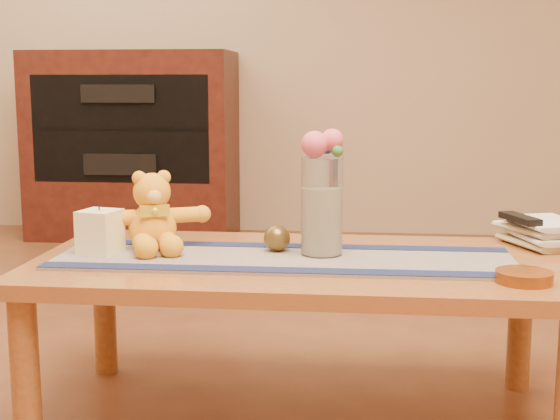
# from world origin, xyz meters

# --- Properties ---
(floor) EXTENTS (5.50, 5.50, 0.00)m
(floor) POSITION_xyz_m (0.00, 0.00, 0.00)
(floor) COLOR #5B2F1A
(floor) RESTS_ON ground
(wall_back) EXTENTS (5.50, 0.00, 5.50)m
(wall_back) POSITION_xyz_m (0.00, 2.75, 1.35)
(wall_back) COLOR tan
(wall_back) RESTS_ON floor
(coffee_table_top) EXTENTS (1.40, 0.70, 0.04)m
(coffee_table_top) POSITION_xyz_m (0.00, 0.00, 0.43)
(coffee_table_top) COLOR brown
(coffee_table_top) RESTS_ON floor
(table_leg_fl) EXTENTS (0.07, 0.07, 0.41)m
(table_leg_fl) POSITION_xyz_m (-0.64, -0.29, 0.21)
(table_leg_fl) COLOR brown
(table_leg_fl) RESTS_ON floor
(table_leg_bl) EXTENTS (0.07, 0.07, 0.41)m
(table_leg_bl) POSITION_xyz_m (-0.64, 0.29, 0.21)
(table_leg_bl) COLOR brown
(table_leg_bl) RESTS_ON floor
(table_leg_br) EXTENTS (0.07, 0.07, 0.41)m
(table_leg_br) POSITION_xyz_m (0.64, 0.29, 0.21)
(table_leg_br) COLOR brown
(table_leg_br) RESTS_ON floor
(persian_runner) EXTENTS (1.20, 0.36, 0.01)m
(persian_runner) POSITION_xyz_m (-0.04, -0.02, 0.45)
(persian_runner) COLOR #1F1948
(persian_runner) RESTS_ON coffee_table_top
(runner_border_near) EXTENTS (1.20, 0.07, 0.00)m
(runner_border_near) POSITION_xyz_m (-0.04, -0.17, 0.46)
(runner_border_near) COLOR #141B3E
(runner_border_near) RESTS_ON persian_runner
(runner_border_far) EXTENTS (1.20, 0.07, 0.00)m
(runner_border_far) POSITION_xyz_m (-0.04, 0.12, 0.46)
(runner_border_far) COLOR #141B3E
(runner_border_far) RESTS_ON persian_runner
(teddy_bear) EXTENTS (0.37, 0.35, 0.20)m
(teddy_bear) POSITION_xyz_m (-0.41, 0.05, 0.56)
(teddy_bear) COLOR orange
(teddy_bear) RESTS_ON persian_runner
(pillar_candle) EXTENTS (0.12, 0.12, 0.12)m
(pillar_candle) POSITION_xyz_m (-0.53, -0.02, 0.52)
(pillar_candle) COLOR beige
(pillar_candle) RESTS_ON persian_runner
(candle_wick) EXTENTS (0.00, 0.00, 0.01)m
(candle_wick) POSITION_xyz_m (-0.53, -0.02, 0.58)
(candle_wick) COLOR black
(candle_wick) RESTS_ON pillar_candle
(glass_vase) EXTENTS (0.11, 0.11, 0.26)m
(glass_vase) POSITION_xyz_m (0.06, 0.02, 0.59)
(glass_vase) COLOR silver
(glass_vase) RESTS_ON persian_runner
(potpourri_fill) EXTENTS (0.09, 0.09, 0.18)m
(potpourri_fill) POSITION_xyz_m (0.06, 0.02, 0.55)
(potpourri_fill) COLOR beige
(potpourri_fill) RESTS_ON glass_vase
(rose_left) EXTENTS (0.07, 0.07, 0.07)m
(rose_left) POSITION_xyz_m (0.04, 0.01, 0.75)
(rose_left) COLOR #DA4D64
(rose_left) RESTS_ON glass_vase
(rose_right) EXTENTS (0.06, 0.06, 0.06)m
(rose_right) POSITION_xyz_m (0.08, 0.03, 0.76)
(rose_right) COLOR #DA4D64
(rose_right) RESTS_ON glass_vase
(blue_flower_back) EXTENTS (0.04, 0.04, 0.04)m
(blue_flower_back) POSITION_xyz_m (0.07, 0.06, 0.75)
(blue_flower_back) COLOR #4B56A4
(blue_flower_back) RESTS_ON glass_vase
(blue_flower_side) EXTENTS (0.04, 0.04, 0.04)m
(blue_flower_side) POSITION_xyz_m (0.03, 0.04, 0.74)
(blue_flower_side) COLOR #4B56A4
(blue_flower_side) RESTS_ON glass_vase
(leaf_sprig) EXTENTS (0.03, 0.03, 0.03)m
(leaf_sprig) POSITION_xyz_m (0.10, 0.00, 0.74)
(leaf_sprig) COLOR #33662D
(leaf_sprig) RESTS_ON glass_vase
(bronze_ball) EXTENTS (0.08, 0.08, 0.07)m
(bronze_ball) POSITION_xyz_m (-0.06, 0.05, 0.49)
(bronze_ball) COLOR brown
(bronze_ball) RESTS_ON persian_runner
(book_bottom) EXTENTS (0.24, 0.27, 0.02)m
(book_bottom) POSITION_xyz_m (0.60, 0.21, 0.46)
(book_bottom) COLOR beige
(book_bottom) RESTS_ON coffee_table_top
(book_lower) EXTENTS (0.22, 0.26, 0.02)m
(book_lower) POSITION_xyz_m (0.61, 0.21, 0.48)
(book_lower) COLOR beige
(book_lower) RESTS_ON book_bottom
(book_upper) EXTENTS (0.25, 0.27, 0.02)m
(book_upper) POSITION_xyz_m (0.60, 0.21, 0.50)
(book_upper) COLOR beige
(book_upper) RESTS_ON book_lower
(book_top) EXTENTS (0.22, 0.26, 0.02)m
(book_top) POSITION_xyz_m (0.61, 0.21, 0.52)
(book_top) COLOR beige
(book_top) RESTS_ON book_upper
(tv_remote) EXTENTS (0.10, 0.17, 0.02)m
(tv_remote) POSITION_xyz_m (0.61, 0.20, 0.54)
(tv_remote) COLOR black
(tv_remote) RESTS_ON book_top
(amber_dish) EXTENTS (0.16, 0.16, 0.03)m
(amber_dish) POSITION_xyz_m (0.54, -0.20, 0.46)
(amber_dish) COLOR #BF5914
(amber_dish) RESTS_ON coffee_table_top
(media_cabinet) EXTENTS (1.20, 0.50, 1.10)m
(media_cabinet) POSITION_xyz_m (-1.20, 2.48, 0.55)
(media_cabinet) COLOR black
(media_cabinet) RESTS_ON floor
(cabinet_cavity) EXTENTS (1.02, 0.03, 0.61)m
(cabinet_cavity) POSITION_xyz_m (-1.20, 2.25, 0.66)
(cabinet_cavity) COLOR black
(cabinet_cavity) RESTS_ON media_cabinet
(cabinet_shelf) EXTENTS (1.02, 0.20, 0.02)m
(cabinet_shelf) POSITION_xyz_m (-1.20, 2.33, 0.66)
(cabinet_shelf) COLOR black
(cabinet_shelf) RESTS_ON media_cabinet
(stereo_upper) EXTENTS (0.42, 0.28, 0.10)m
(stereo_upper) POSITION_xyz_m (-1.20, 2.35, 0.86)
(stereo_upper) COLOR black
(stereo_upper) RESTS_ON media_cabinet
(stereo_lower) EXTENTS (0.42, 0.28, 0.12)m
(stereo_lower) POSITION_xyz_m (-1.20, 2.35, 0.46)
(stereo_lower) COLOR black
(stereo_lower) RESTS_ON media_cabinet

